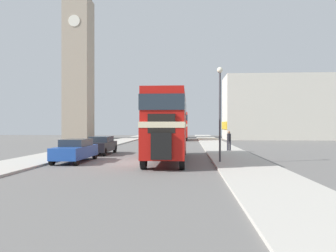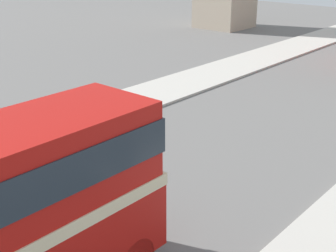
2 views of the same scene
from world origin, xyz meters
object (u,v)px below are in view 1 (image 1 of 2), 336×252
object	(u,v)px
car_parked_mid	(101,145)
pedestrian_walking	(229,140)
bus_distant	(180,124)
double_decker_bus	(168,122)
church_tower	(79,32)
car_parked_near	(76,150)
street_lamp	(220,100)

from	to	relation	value
car_parked_mid	pedestrian_walking	bearing A→B (deg)	15.67
bus_distant	pedestrian_walking	distance (m)	24.62
double_decker_bus	church_tower	xyz separation A→B (m)	(-18.65, 36.50, 16.79)
car_parked_near	street_lamp	distance (m)	9.80
car_parked_near	street_lamp	world-z (taller)	street_lamp
double_decker_bus	street_lamp	distance (m)	3.87
car_parked_near	church_tower	distance (m)	43.87
pedestrian_walking	double_decker_bus	bearing A→B (deg)	-123.11
car_parked_near	church_tower	bearing A→B (deg)	108.66
church_tower	pedestrian_walking	bearing A→B (deg)	-50.69
car_parked_mid	street_lamp	bearing A→B (deg)	-33.72
car_parked_mid	double_decker_bus	bearing A→B (deg)	-38.42
double_decker_bus	pedestrian_walking	xyz separation A→B (m)	(4.98, 7.64, -1.52)
bus_distant	car_parked_mid	world-z (taller)	bus_distant
double_decker_bus	pedestrian_walking	distance (m)	9.25
double_decker_bus	car_parked_near	size ratio (longest dim) A/B	2.35
bus_distant	car_parked_near	world-z (taller)	bus_distant
bus_distant	pedestrian_walking	xyz separation A→B (m)	(4.99, -24.06, -1.52)
bus_distant	street_lamp	bearing A→B (deg)	-84.28
pedestrian_walking	car_parked_mid	bearing A→B (deg)	-164.33
car_parked_mid	street_lamp	xyz separation A→B (m)	(9.14, -6.10, 3.19)
double_decker_bus	church_tower	bearing A→B (deg)	117.06
bus_distant	double_decker_bus	bearing A→B (deg)	-89.99
car_parked_near	car_parked_mid	world-z (taller)	car_parked_near
street_lamp	church_tower	size ratio (longest dim) A/B	0.15
church_tower	car_parked_mid	bearing A→B (deg)	-68.08
pedestrian_walking	bus_distant	bearing A→B (deg)	101.71
car_parked_mid	bus_distant	bearing A→B (deg)	77.90
street_lamp	church_tower	xyz separation A→B (m)	(-21.97, 37.99, 15.46)
car_parked_mid	church_tower	world-z (taller)	church_tower
double_decker_bus	car_parked_mid	bearing A→B (deg)	141.58
double_decker_bus	bus_distant	world-z (taller)	bus_distant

